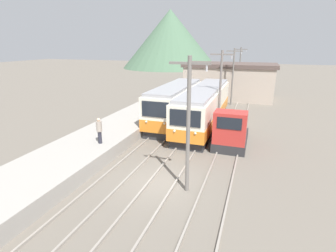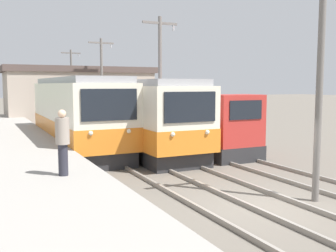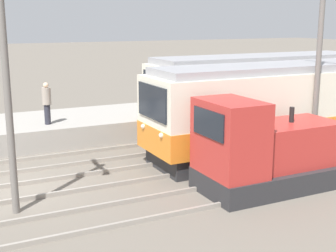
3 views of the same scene
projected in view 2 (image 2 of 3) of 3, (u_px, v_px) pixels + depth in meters
ground_plane at (263, 206)px, 11.18m from camera, size 200.00×200.00×0.00m
platform_left at (33, 223)px, 8.42m from camera, size 4.50×54.00×0.96m
track_left at (183, 217)px, 10.05m from camera, size 1.54×60.00×0.14m
track_center at (269, 203)px, 11.26m from camera, size 1.54×60.00×0.14m
commuter_train_left at (78, 118)px, 20.12m from camera, size 2.84×10.90×3.79m
commuter_train_center at (129, 117)px, 21.47m from camera, size 2.84×13.97×3.67m
shunting_locomotive at (218, 131)px, 18.94m from camera, size 2.40×4.79×3.00m
catenary_mast_near at (320, 71)px, 11.27m from camera, size 2.00×0.20×7.04m
catenary_mast_mid at (160, 77)px, 21.12m from camera, size 2.00×0.20×7.04m
catenary_mast_far at (102, 80)px, 30.96m from camera, size 2.00×0.20×7.04m
catenary_mast_distant at (72, 81)px, 40.81m from camera, size 2.00×0.20×7.04m
person_on_platform at (63, 140)px, 10.66m from camera, size 0.38×0.38×1.81m
station_building at (79, 95)px, 34.55m from camera, size 12.60×6.30×4.95m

